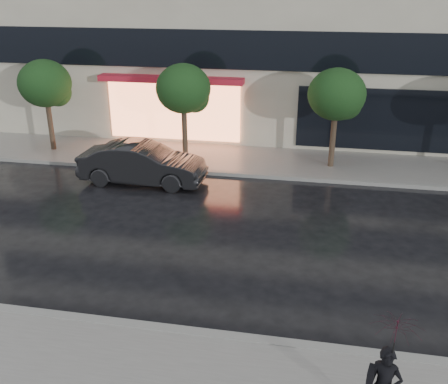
# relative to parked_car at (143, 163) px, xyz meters

# --- Properties ---
(ground) EXTENTS (120.00, 120.00, 0.00)m
(ground) POSITION_rel_parked_car_xyz_m (3.88, -7.18, -0.76)
(ground) COLOR black
(ground) RESTS_ON ground
(sidewalk_far) EXTENTS (60.00, 3.50, 0.12)m
(sidewalk_far) POSITION_rel_parked_car_xyz_m (3.88, 3.07, -0.70)
(sidewalk_far) COLOR slate
(sidewalk_far) RESTS_ON ground
(curb_near) EXTENTS (60.00, 0.25, 0.14)m
(curb_near) POSITION_rel_parked_car_xyz_m (3.88, -8.18, -0.69)
(curb_near) COLOR gray
(curb_near) RESTS_ON ground
(curb_far) EXTENTS (60.00, 0.25, 0.14)m
(curb_far) POSITION_rel_parked_car_xyz_m (3.88, 1.32, -0.69)
(curb_far) COLOR gray
(curb_far) RESTS_ON ground
(tree_far_west) EXTENTS (2.20, 2.20, 3.99)m
(tree_far_west) POSITION_rel_parked_car_xyz_m (-5.06, 2.85, 2.16)
(tree_far_west) COLOR #33261C
(tree_far_west) RESTS_ON ground
(tree_mid_west) EXTENTS (2.20, 2.20, 3.99)m
(tree_mid_west) POSITION_rel_parked_car_xyz_m (0.94, 2.85, 2.16)
(tree_mid_west) COLOR #33261C
(tree_mid_west) RESTS_ON ground
(tree_mid_east) EXTENTS (2.20, 2.20, 3.99)m
(tree_mid_east) POSITION_rel_parked_car_xyz_m (6.94, 2.85, 2.16)
(tree_mid_east) COLOR #33261C
(tree_mid_east) RESTS_ON ground
(parked_car) EXTENTS (4.65, 1.70, 1.52)m
(parked_car) POSITION_rel_parked_car_xyz_m (0.00, 0.00, 0.00)
(parked_car) COLOR black
(parked_car) RESTS_ON ground
(pedestrian_with_umbrella) EXTENTS (1.00, 1.01, 2.10)m
(pedestrian_with_umbrella) POSITION_rel_parked_car_xyz_m (7.56, -9.90, 0.73)
(pedestrian_with_umbrella) COLOR black
(pedestrian_with_umbrella) RESTS_ON sidewalk_near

